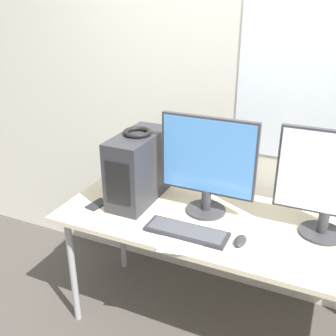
{
  "coord_description": "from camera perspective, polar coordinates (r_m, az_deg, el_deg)",
  "views": [
    {
      "loc": [
        0.41,
        -1.42,
        1.88
      ],
      "look_at": [
        -0.4,
        0.37,
        1.02
      ],
      "focal_mm": 42.0,
      "sensor_mm": 36.0,
      "label": 1
    }
  ],
  "objects": [
    {
      "name": "wall_back",
      "position": [
        2.38,
        14.13,
        10.17
      ],
      "size": [
        8.0,
        0.07,
        2.7
      ],
      "color": "beige",
      "rests_on": "ground_plane"
    },
    {
      "name": "desk",
      "position": [
        2.17,
        9.79,
        -9.22
      ],
      "size": [
        1.95,
        0.74,
        0.77
      ],
      "color": "beige",
      "rests_on": "ground_plane"
    },
    {
      "name": "pc_tower",
      "position": [
        2.28,
        -4.31,
        0.04
      ],
      "size": [
        0.2,
        0.46,
        0.4
      ],
      "color": "#2D2D33",
      "rests_on": "desk"
    },
    {
      "name": "headphones",
      "position": [
        2.2,
        -4.47,
        5.2
      ],
      "size": [
        0.16,
        0.16,
        0.03
      ],
      "color": "black",
      "rests_on": "pc_tower"
    },
    {
      "name": "monitor_main",
      "position": [
        2.11,
        5.77,
        0.68
      ],
      "size": [
        0.53,
        0.22,
        0.55
      ],
      "color": "#333338",
      "rests_on": "desk"
    },
    {
      "name": "monitor_right_near",
      "position": [
        2.04,
        22.52,
        -1.92
      ],
      "size": [
        0.52,
        0.22,
        0.55
      ],
      "color": "#333338",
      "rests_on": "desk"
    },
    {
      "name": "keyboard",
      "position": [
        2.03,
        2.71,
        -9.2
      ],
      "size": [
        0.43,
        0.14,
        0.02
      ],
      "color": "#28282D",
      "rests_on": "desk"
    },
    {
      "name": "mouse",
      "position": [
        1.99,
        10.47,
        -10.34
      ],
      "size": [
        0.06,
        0.11,
        0.03
      ],
      "color": "#2D2D2D",
      "rests_on": "desk"
    },
    {
      "name": "cell_phone",
      "position": [
        2.33,
        -10.23,
        -5.22
      ],
      "size": [
        0.09,
        0.14,
        0.01
      ],
      "rotation": [
        0.0,
        0.0,
        -0.16
      ],
      "color": "#232328",
      "rests_on": "desk"
    },
    {
      "name": "paper_sheet_left",
      "position": [
        2.01,
        2.17,
        -9.99
      ],
      "size": [
        0.27,
        0.33,
        0.0
      ],
      "rotation": [
        0.0,
        0.0,
        0.21
      ],
      "color": "white",
      "rests_on": "desk"
    }
  ]
}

